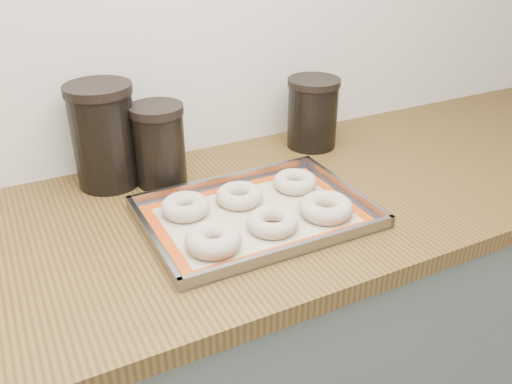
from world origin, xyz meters
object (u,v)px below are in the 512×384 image
bagel_back_left (185,207)px  bagel_front_right (326,208)px  baking_tray (256,214)px  bagel_back_right (295,182)px  canister_left (104,135)px  canister_mid (159,145)px  bagel_back_mid (239,196)px  canister_right (313,113)px  bagel_front_left (213,240)px  bagel_front_mid (273,222)px

bagel_back_left → bagel_front_right: bearing=-28.0°
baking_tray → bagel_back_right: (0.13, 0.07, 0.01)m
canister_left → canister_mid: canister_left is taller
baking_tray → bagel_front_right: bagel_front_right is taller
bagel_back_mid → canister_right: size_ratio=0.55×
bagel_back_left → canister_mid: canister_mid is taller
bagel_back_right → bagel_front_left: bearing=-151.6°
bagel_back_left → canister_right: (0.43, 0.20, 0.07)m
bagel_front_right → bagel_back_mid: bearing=136.0°
canister_left → canister_right: canister_left is taller
bagel_front_mid → bagel_back_left: size_ratio=1.03×
baking_tray → bagel_back_left: size_ratio=4.55×
canister_right → bagel_back_left: bearing=-155.5°
canister_left → baking_tray: bearing=-51.8°
baking_tray → canister_right: size_ratio=2.50×
canister_mid → canister_right: 0.43m
bagel_front_right → canister_right: (0.18, 0.34, 0.07)m
bagel_front_right → baking_tray: bearing=153.1°
bagel_front_left → bagel_back_left: size_ratio=1.07×
bagel_front_left → canister_mid: 0.33m
bagel_front_right → bagel_back_right: (0.00, 0.13, -0.00)m
bagel_front_left → bagel_back_right: size_ratio=1.10×
canister_left → bagel_back_left: bearing=-65.2°
baking_tray → bagel_front_right: 0.15m
bagel_back_left → canister_left: 0.27m
bagel_front_mid → canister_left: canister_left is taller
bagel_back_mid → canister_left: canister_left is taller
bagel_front_right → bagel_back_left: bagel_front_right is taller
bagel_front_left → bagel_front_right: (0.26, 0.01, -0.00)m
bagel_back_right → bagel_front_mid: bearing=-134.7°
bagel_back_mid → canister_mid: 0.23m
bagel_back_right → canister_left: canister_left is taller
bagel_front_right → canister_right: canister_right is taller
bagel_back_right → canister_right: 0.27m
bagel_front_left → bagel_front_right: bearing=1.7°
baking_tray → bagel_back_mid: 0.07m
bagel_back_mid → canister_left: size_ratio=0.43×
baking_tray → bagel_front_left: bagel_front_left is taller
bagel_back_mid → canister_right: bearing=33.2°
bagel_front_right → bagel_back_right: bearing=88.2°
bagel_back_left → canister_right: size_ratio=0.55×
canister_mid → bagel_front_left: bearing=-90.9°
baking_tray → bagel_front_right: (0.13, -0.07, 0.02)m
canister_left → canister_right: bearing=-2.7°
baking_tray → bagel_back_left: bagel_back_left is taller
bagel_back_mid → canister_right: (0.31, 0.20, 0.07)m
bagel_back_right → canister_right: bearing=49.7°
bagel_front_left → bagel_back_mid: bagel_front_left is taller
bagel_front_left → bagel_front_mid: bearing=4.7°
canister_mid → bagel_back_mid: bearing=-57.1°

